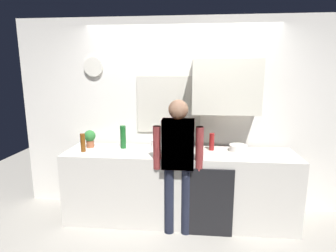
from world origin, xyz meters
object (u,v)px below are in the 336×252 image
(bottle_red_vinegar, at_px, (212,142))
(cup_white_mug, at_px, (154,144))
(coffee_maker, at_px, (185,138))
(bottle_green_wine, at_px, (123,137))
(potted_plant, at_px, (90,138))
(bottle_amber_beer, at_px, (83,143))
(bottle_olive_oil, at_px, (200,139))
(person_at_sink, at_px, (178,157))
(person_guest, at_px, (178,157))
(mixing_bowl, at_px, (238,148))

(bottle_red_vinegar, xyz_separation_m, cup_white_mug, (-0.75, 0.07, -0.06))
(coffee_maker, relative_size, bottle_green_wine, 1.10)
(potted_plant, bearing_deg, bottle_amber_beer, -93.86)
(bottle_olive_oil, height_order, person_at_sink, person_at_sink)
(bottle_red_vinegar, height_order, cup_white_mug, bottle_red_vinegar)
(coffee_maker, height_order, person_guest, person_guest)
(bottle_olive_oil, height_order, cup_white_mug, bottle_olive_oil)
(potted_plant, relative_size, person_at_sink, 0.14)
(potted_plant, xyz_separation_m, person_guest, (1.19, -0.41, -0.10))
(potted_plant, xyz_separation_m, person_at_sink, (1.19, -0.41, -0.10))
(person_at_sink, bearing_deg, bottle_red_vinegar, 39.70)
(bottle_green_wine, relative_size, cup_white_mug, 3.16)
(coffee_maker, bearing_deg, person_guest, -98.67)
(bottle_green_wine, distance_m, person_at_sink, 0.86)
(bottle_red_vinegar, relative_size, person_guest, 0.14)
(person_at_sink, bearing_deg, mixing_bowl, 22.88)
(cup_white_mug, bearing_deg, mixing_bowl, -3.95)
(bottle_red_vinegar, distance_m, mixing_bowl, 0.34)
(bottle_red_vinegar, bearing_deg, person_at_sink, -133.68)
(coffee_maker, bearing_deg, person_at_sink, -98.67)
(person_at_sink, bearing_deg, bottle_amber_beer, 163.41)
(coffee_maker, distance_m, person_at_sink, 0.44)
(bottle_green_wine, distance_m, potted_plant, 0.45)
(mixing_bowl, bearing_deg, coffee_maker, 179.62)
(bottle_green_wine, bearing_deg, bottle_red_vinegar, 0.71)
(bottle_olive_oil, xyz_separation_m, cup_white_mug, (-0.60, 0.02, -0.08))
(bottle_red_vinegar, distance_m, person_at_sink, 0.59)
(coffee_maker, bearing_deg, bottle_olive_oil, 16.03)
(potted_plant, bearing_deg, person_at_sink, -18.98)
(coffee_maker, distance_m, bottle_olive_oil, 0.20)
(bottle_green_wine, bearing_deg, coffee_maker, 0.77)
(bottle_red_vinegar, distance_m, person_guest, 0.59)
(bottle_amber_beer, xyz_separation_m, person_guest, (1.20, -0.21, -0.08))
(person_at_sink, bearing_deg, cup_white_mug, 118.56)
(cup_white_mug, relative_size, person_at_sink, 0.06)
(mixing_bowl, height_order, person_at_sink, person_at_sink)
(coffee_maker, distance_m, bottle_green_wine, 0.81)
(bottle_amber_beer, xyz_separation_m, mixing_bowl, (1.94, 0.21, -0.07))
(bottle_olive_oil, distance_m, cup_white_mug, 0.60)
(coffee_maker, distance_m, cup_white_mug, 0.43)
(bottle_amber_beer, distance_m, bottle_olive_oil, 1.48)
(bottle_red_vinegar, bearing_deg, potted_plant, -179.43)
(coffee_maker, bearing_deg, bottle_red_vinegar, 0.55)
(bottle_red_vinegar, bearing_deg, cup_white_mug, 174.91)
(mixing_bowl, bearing_deg, person_guest, -150.49)
(bottle_olive_oil, relative_size, person_at_sink, 0.16)
(coffee_maker, xyz_separation_m, bottle_green_wine, (-0.81, -0.01, 0.00))
(bottle_olive_oil, distance_m, person_guest, 0.55)
(bottle_amber_beer, bearing_deg, bottle_red_vinegar, 7.57)
(bottle_amber_beer, relative_size, person_guest, 0.14)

